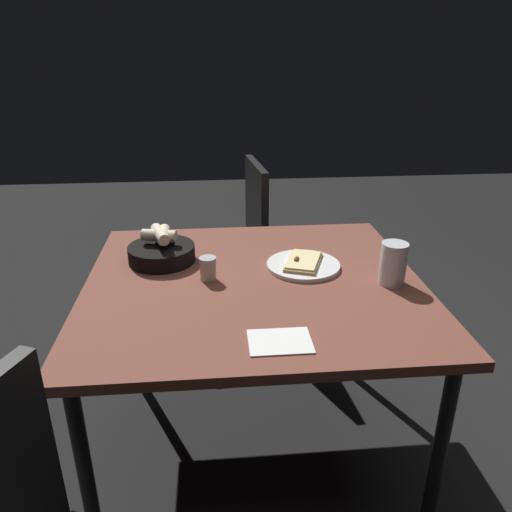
% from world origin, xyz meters
% --- Properties ---
extents(ground, '(8.00, 8.00, 0.00)m').
position_xyz_m(ground, '(0.00, 0.00, 0.00)').
color(ground, black).
extents(dining_table, '(1.06, 0.99, 0.71)m').
position_xyz_m(dining_table, '(0.00, 0.00, 0.65)').
color(dining_table, brown).
rests_on(dining_table, ground).
extents(pizza_plate, '(0.25, 0.25, 0.04)m').
position_xyz_m(pizza_plate, '(-0.17, -0.08, 0.72)').
color(pizza_plate, white).
rests_on(pizza_plate, dining_table).
extents(bread_basket, '(0.23, 0.23, 0.12)m').
position_xyz_m(bread_basket, '(0.30, -0.18, 0.75)').
color(bread_basket, black).
rests_on(bread_basket, dining_table).
extents(beer_glass, '(0.08, 0.08, 0.13)m').
position_xyz_m(beer_glass, '(-0.43, 0.06, 0.77)').
color(beer_glass, silver).
rests_on(beer_glass, dining_table).
extents(pepper_shaker, '(0.05, 0.05, 0.08)m').
position_xyz_m(pepper_shaker, '(0.14, -0.01, 0.74)').
color(pepper_shaker, '#BFB299').
rests_on(pepper_shaker, dining_table).
extents(napkin, '(0.16, 0.12, 0.00)m').
position_xyz_m(napkin, '(-0.04, 0.36, 0.71)').
color(napkin, white).
rests_on(napkin, dining_table).
extents(chair_far, '(0.48, 0.48, 0.86)m').
position_xyz_m(chair_far, '(0.02, -0.96, 0.50)').
color(chair_far, black).
rests_on(chair_far, ground).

